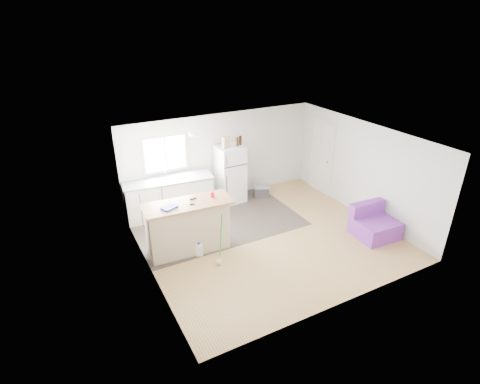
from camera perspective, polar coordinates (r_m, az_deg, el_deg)
name	(u,v)px	position (r m, az deg, el deg)	size (l,w,h in m)	color
room	(269,191)	(8.26, 4.49, 0.12)	(5.51, 5.01, 2.41)	#A07543
vinyl_zone	(217,221)	(9.48, -3.51, -4.45)	(4.05, 2.50, 0.00)	#373029
window	(165,154)	(9.65, -11.33, 5.75)	(1.18, 0.06, 0.98)	white
interior_door	(321,158)	(10.99, 12.29, 5.15)	(0.11, 0.92, 2.10)	white
ceiling_fixture	(196,134)	(8.34, -6.79, 8.83)	(0.30, 0.30, 0.07)	white
kitchen_cabinets	(169,197)	(9.73, -10.69, -0.69)	(2.30, 0.92, 1.29)	white
peninsula	(188,227)	(8.17, -7.94, -5.26)	(1.91, 0.83, 1.15)	tan
refrigerator	(230,174)	(10.18, -1.48, 2.75)	(0.71, 0.68, 1.59)	white
cooler	(261,191)	(10.69, 3.29, 0.19)	(0.51, 0.45, 0.33)	#323134
purple_seat	(373,225)	(9.31, 19.68, -4.73)	(0.97, 0.92, 0.75)	purple
cleaner_jug	(199,250)	(8.18, -6.24, -8.71)	(0.18, 0.16, 0.34)	silver
mop	(219,254)	(7.86, -3.15, -9.40)	(0.23, 0.34, 1.20)	green
red_cup	(213,195)	(8.07, -4.18, -0.41)	(0.08, 0.08, 0.12)	red
blue_tray	(169,207)	(7.75, -10.72, -2.31)	(0.30, 0.22, 0.04)	#1331B9
tool_a	(193,199)	(8.04, -7.18, -0.99)	(0.14, 0.05, 0.03)	black
tool_b	(192,204)	(7.82, -7.33, -1.82)	(0.10, 0.04, 0.03)	black
cardboard_box	(226,142)	(9.75, -2.17, 7.61)	(0.20, 0.10, 0.30)	tan
bottle_left	(237,142)	(9.87, -0.39, 7.69)	(0.07, 0.07, 0.25)	#331B09
bottle_right	(240,140)	(9.96, 0.07, 7.86)	(0.07, 0.07, 0.25)	#331B09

